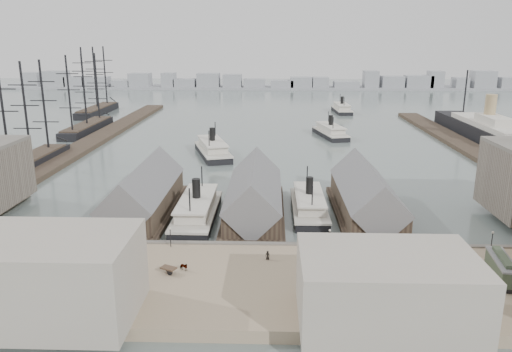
{
  "coord_description": "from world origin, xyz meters",
  "views": [
    {
      "loc": [
        4.08,
        -94.34,
        39.92
      ],
      "look_at": [
        0.0,
        30.0,
        6.0
      ],
      "focal_mm": 35.0,
      "sensor_mm": 36.0,
      "label": 1
    }
  ],
  "objects_px": {
    "ferry_docked_west": "(197,210)",
    "horse_cart_right": "(399,288)",
    "tram": "(501,269)",
    "horse_cart_center": "(178,268)",
    "ocean_steamer": "(488,131)"
  },
  "relations": [
    {
      "from": "ferry_docked_west",
      "to": "horse_cart_right",
      "type": "xyz_separation_m",
      "value": [
        37.04,
        -36.84,
        0.36
      ]
    },
    {
      "from": "ferry_docked_west",
      "to": "tram",
      "type": "relative_size",
      "value": 2.68
    },
    {
      "from": "tram",
      "to": "horse_cart_right",
      "type": "relative_size",
      "value": 2.28
    },
    {
      "from": "tram",
      "to": "ferry_docked_west",
      "type": "bearing_deg",
      "value": 158.03
    },
    {
      "from": "ferry_docked_west",
      "to": "horse_cart_right",
      "type": "bearing_deg",
      "value": -44.84
    },
    {
      "from": "horse_cart_center",
      "to": "horse_cart_right",
      "type": "relative_size",
      "value": 1.01
    },
    {
      "from": "ferry_docked_west",
      "to": "horse_cart_right",
      "type": "height_order",
      "value": "ferry_docked_west"
    },
    {
      "from": "ferry_docked_west",
      "to": "horse_cart_center",
      "type": "bearing_deg",
      "value": -87.5
    },
    {
      "from": "horse_cart_center",
      "to": "ocean_steamer",
      "type": "bearing_deg",
      "value": -13.71
    },
    {
      "from": "ocean_steamer",
      "to": "tram",
      "type": "relative_size",
      "value": 8.81
    },
    {
      "from": "ocean_steamer",
      "to": "horse_cart_center",
      "type": "xyz_separation_m",
      "value": [
        -103.65,
        -127.09,
        -1.32
      ]
    },
    {
      "from": "tram",
      "to": "horse_cart_right",
      "type": "xyz_separation_m",
      "value": [
        -17.56,
        -4.81,
        -1.13
      ]
    },
    {
      "from": "ferry_docked_west",
      "to": "ocean_steamer",
      "type": "relative_size",
      "value": 0.3
    },
    {
      "from": "tram",
      "to": "horse_cart_center",
      "type": "relative_size",
      "value": 2.25
    },
    {
      "from": "ferry_docked_west",
      "to": "horse_cart_right",
      "type": "distance_m",
      "value": 52.24
    }
  ]
}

